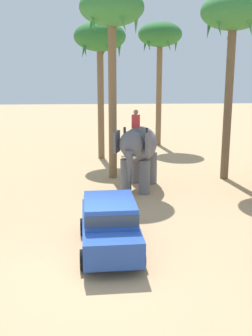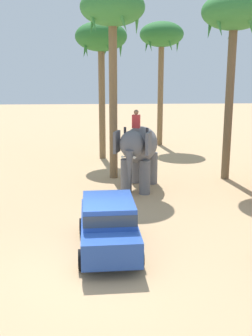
# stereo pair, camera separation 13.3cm
# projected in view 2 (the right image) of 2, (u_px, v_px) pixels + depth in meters

# --- Properties ---
(ground_plane) EXTENTS (120.00, 120.00, 0.00)m
(ground_plane) POSITION_uv_depth(u_px,v_px,m) (100.00, 265.00, 11.99)
(ground_plane) COLOR tan
(car_sedan_foreground) EXTENTS (2.00, 4.16, 1.70)m
(car_sedan_foreground) POSITION_uv_depth(u_px,v_px,m) (108.00, 223.00, 12.79)
(car_sedan_foreground) COLOR #23479E
(car_sedan_foreground) RESTS_ON ground
(elephant_with_mahout) EXTENTS (2.56, 4.02, 3.88)m
(elephant_with_mahout) POSITION_uv_depth(u_px,v_px,m) (139.00, 149.00, 19.24)
(elephant_with_mahout) COLOR slate
(elephant_with_mahout) RESTS_ON ground
(palm_tree_behind_elephant) EXTENTS (3.20, 3.20, 9.50)m
(palm_tree_behind_elephant) POSITION_uv_depth(u_px,v_px,m) (113.00, 15.00, 19.92)
(palm_tree_behind_elephant) COLOR brown
(palm_tree_behind_elephant) RESTS_ON ground
(palm_tree_near_hut) EXTENTS (3.20, 3.20, 9.29)m
(palm_tree_near_hut) POSITION_uv_depth(u_px,v_px,m) (234.00, 18.00, 19.77)
(palm_tree_near_hut) COLOR brown
(palm_tree_near_hut) RESTS_ON ground
(palm_tree_left_of_road) EXTENTS (3.20, 3.20, 8.54)m
(palm_tree_left_of_road) POSITION_uv_depth(u_px,v_px,m) (101.00, 41.00, 25.00)
(palm_tree_left_of_road) COLOR brown
(palm_tree_left_of_road) RESTS_ON ground
(palm_tree_leaning_seaward) EXTENTS (3.20, 3.20, 9.07)m
(palm_tree_leaning_seaward) POSITION_uv_depth(u_px,v_px,m) (162.00, 39.00, 29.61)
(palm_tree_leaning_seaward) COLOR brown
(palm_tree_leaning_seaward) RESTS_ON ground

